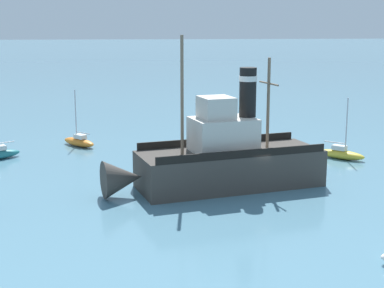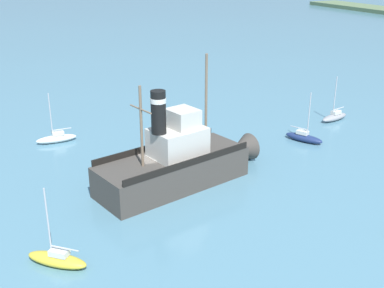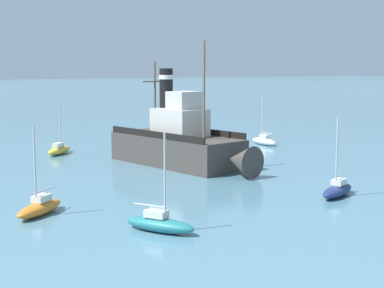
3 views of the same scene
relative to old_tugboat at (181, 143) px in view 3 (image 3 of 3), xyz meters
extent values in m
plane|color=teal|center=(-0.60, -1.68, -1.83)|extent=(600.00, 600.00, 0.00)
cube|color=#423D38|center=(0.15, -0.60, -0.63)|extent=(7.27, 12.72, 2.40)
cone|color=#423D38|center=(-1.65, 6.37, -0.63)|extent=(2.88, 2.91, 2.35)
cube|color=beige|center=(0.03, -0.11, 1.67)|extent=(3.91, 4.62, 2.20)
cube|color=beige|center=(-0.10, 0.37, 3.47)|extent=(2.63, 2.49, 1.40)
cylinder|color=black|center=(0.45, -1.76, 4.37)|extent=(1.10, 1.10, 3.20)
cylinder|color=silver|center=(0.45, -1.76, 5.27)|extent=(1.16, 1.16, 0.35)
cylinder|color=#75604C|center=(-0.67, 2.60, 4.32)|extent=(0.20, 0.20, 7.50)
cylinder|color=#75604C|center=(0.83, -3.21, 3.57)|extent=(0.20, 0.20, 6.00)
cylinder|color=#75604C|center=(0.83, -3.21, 4.89)|extent=(2.55, 0.77, 0.12)
cube|color=black|center=(-1.93, -1.14, 0.82)|extent=(2.97, 11.07, 0.50)
cube|color=black|center=(2.24, -0.06, 0.82)|extent=(2.97, 11.07, 0.50)
ellipsoid|color=white|center=(-13.10, -7.29, -1.48)|extent=(1.13, 3.81, 0.70)
cube|color=silver|center=(-13.10, -7.09, -0.95)|extent=(0.65, 1.10, 0.36)
cylinder|color=#B7B7BC|center=(-13.10, -7.59, 0.97)|extent=(0.10, 0.10, 4.20)
cylinder|color=#B7B7BC|center=(-13.11, -6.69, -0.58)|extent=(0.09, 1.80, 0.08)
ellipsoid|color=#23757A|center=(9.42, 16.56, -1.48)|extent=(3.03, 3.77, 0.70)
cube|color=silver|center=(9.53, 16.40, -0.95)|extent=(1.14, 1.27, 0.36)
cylinder|color=#B7B7BC|center=(9.26, 16.81, 0.97)|extent=(0.10, 0.10, 4.20)
cylinder|color=#B7B7BC|center=(9.76, 16.07, -0.58)|extent=(1.07, 1.54, 0.08)
ellipsoid|color=gold|center=(7.09, -10.62, -1.48)|extent=(3.37, 3.55, 0.70)
cube|color=silver|center=(7.23, -10.47, -0.95)|extent=(1.21, 1.24, 0.36)
cylinder|color=#B7B7BC|center=(6.89, -10.84, 0.97)|extent=(0.10, 0.10, 4.20)
cylinder|color=#B7B7BC|center=(7.50, -10.18, -0.58)|extent=(1.27, 1.38, 0.08)
ellipsoid|color=orange|center=(13.84, 10.55, -1.48)|extent=(3.52, 3.41, 0.70)
cube|color=silver|center=(13.70, 10.42, -0.95)|extent=(1.24, 1.22, 0.36)
cylinder|color=#B7B7BC|center=(14.06, 10.76, 0.97)|extent=(0.10, 0.10, 4.20)
cylinder|color=#B7B7BC|center=(13.41, 10.14, -0.58)|extent=(1.36, 1.30, 0.08)
ellipsoid|color=navy|center=(-3.56, 14.55, -1.48)|extent=(3.88, 2.71, 0.70)
cube|color=silver|center=(-3.73, 14.46, -0.95)|extent=(1.27, 1.07, 0.36)
cylinder|color=#B7B7BC|center=(-3.29, 14.68, 0.97)|extent=(0.10, 0.10, 4.20)
cylinder|color=#B7B7BC|center=(-4.09, 14.27, -0.58)|extent=(1.64, 0.89, 0.08)
camera|label=1|loc=(-36.96, 5.30, 8.97)|focal=55.00mm
camera|label=2|loc=(31.60, -13.10, 14.78)|focal=45.00mm
camera|label=3|loc=(20.92, 41.92, 6.23)|focal=55.00mm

